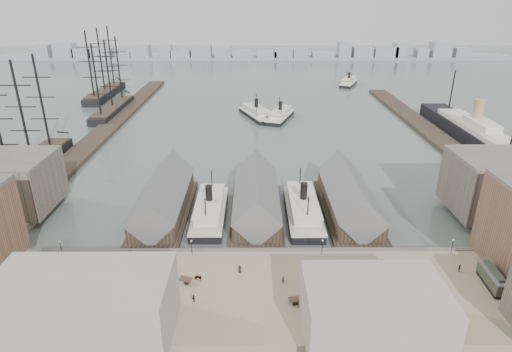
{
  "coord_description": "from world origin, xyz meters",
  "views": [
    {
      "loc": [
        -0.77,
        -90.85,
        57.52
      ],
      "look_at": [
        0.0,
        30.0,
        6.0
      ],
      "focal_mm": 30.0,
      "sensor_mm": 36.0,
      "label": 1
    }
  ],
  "objects_px": {
    "ferry_docked_west": "(210,209)",
    "tram": "(492,279)",
    "horse_cart_center": "(194,279)",
    "horse_cart_right": "(306,301)",
    "horse_cart_left": "(86,273)",
    "ocean_steamer": "(474,133)"
  },
  "relations": [
    {
      "from": "ferry_docked_west",
      "to": "tram",
      "type": "height_order",
      "value": "ferry_docked_west"
    },
    {
      "from": "tram",
      "to": "horse_cart_center",
      "type": "distance_m",
      "value": 61.53
    },
    {
      "from": "tram",
      "to": "horse_cart_right",
      "type": "relative_size",
      "value": 2.03
    },
    {
      "from": "tram",
      "to": "horse_cart_left",
      "type": "xyz_separation_m",
      "value": [
        -84.8,
        3.82,
        -0.93
      ]
    },
    {
      "from": "horse_cart_left",
      "to": "ocean_steamer",
      "type": "bearing_deg",
      "value": -39.99
    },
    {
      "from": "horse_cart_left",
      "to": "tram",
      "type": "bearing_deg",
      "value": -79.24
    },
    {
      "from": "horse_cart_center",
      "to": "tram",
      "type": "bearing_deg",
      "value": -75.63
    },
    {
      "from": "ferry_docked_west",
      "to": "horse_cart_left",
      "type": "height_order",
      "value": "ferry_docked_west"
    },
    {
      "from": "horse_cart_left",
      "to": "horse_cart_center",
      "type": "xyz_separation_m",
      "value": [
        23.3,
        -2.19,
        -0.04
      ]
    },
    {
      "from": "ocean_steamer",
      "to": "tram",
      "type": "height_order",
      "value": "ocean_steamer"
    },
    {
      "from": "ferry_docked_west",
      "to": "horse_cart_right",
      "type": "bearing_deg",
      "value": -60.4
    },
    {
      "from": "ocean_steamer",
      "to": "horse_cart_right",
      "type": "height_order",
      "value": "ocean_steamer"
    },
    {
      "from": "horse_cart_left",
      "to": "horse_cart_right",
      "type": "height_order",
      "value": "horse_cart_right"
    },
    {
      "from": "horse_cart_left",
      "to": "horse_cart_center",
      "type": "distance_m",
      "value": 23.41
    },
    {
      "from": "ocean_steamer",
      "to": "horse_cart_center",
      "type": "xyz_separation_m",
      "value": [
        -105.33,
        -97.96,
        -1.09
      ]
    },
    {
      "from": "ocean_steamer",
      "to": "tram",
      "type": "xyz_separation_m",
      "value": [
        -43.84,
        -99.59,
        -0.12
      ]
    },
    {
      "from": "ferry_docked_west",
      "to": "horse_cart_center",
      "type": "bearing_deg",
      "value": -90.59
    },
    {
      "from": "ocean_steamer",
      "to": "horse_cart_right",
      "type": "bearing_deg",
      "value": -128.19
    },
    {
      "from": "ferry_docked_west",
      "to": "horse_cart_left",
      "type": "bearing_deg",
      "value": -128.44
    },
    {
      "from": "tram",
      "to": "horse_cart_right",
      "type": "distance_m",
      "value": 39.31
    },
    {
      "from": "ferry_docked_west",
      "to": "ocean_steamer",
      "type": "relative_size",
      "value": 0.32
    },
    {
      "from": "horse_cart_left",
      "to": "horse_cart_right",
      "type": "xyz_separation_m",
      "value": [
        45.9,
        -9.41,
        0.01
      ]
    }
  ]
}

